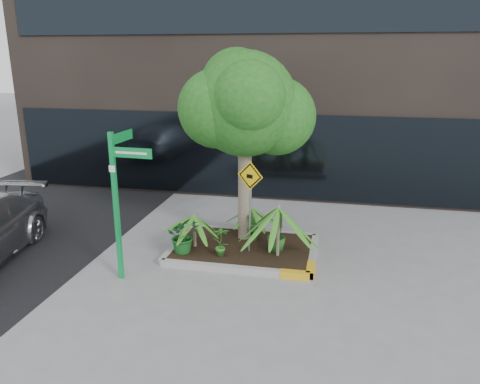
# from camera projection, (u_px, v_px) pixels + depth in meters

# --- Properties ---
(ground) EXTENTS (80.00, 80.00, 0.00)m
(ground) POSITION_uv_depth(u_px,v_px,m) (232.00, 256.00, 10.65)
(ground) COLOR gray
(ground) RESTS_ON ground
(planter) EXTENTS (3.35, 2.36, 0.15)m
(planter) POSITION_uv_depth(u_px,v_px,m) (245.00, 248.00, 10.83)
(planter) COLOR #9E9E99
(planter) RESTS_ON ground
(tree) EXTENTS (3.06, 2.71, 4.59)m
(tree) POSITION_uv_depth(u_px,v_px,m) (245.00, 104.00, 10.48)
(tree) COLOR gray
(tree) RESTS_ON ground
(palm_front) EXTENTS (1.34, 1.34, 1.49)m
(palm_front) POSITION_uv_depth(u_px,v_px,m) (279.00, 207.00, 10.04)
(palm_front) COLOR gray
(palm_front) RESTS_ON ground
(palm_left) EXTENTS (0.90, 0.90, 1.00)m
(palm_left) POSITION_uv_depth(u_px,v_px,m) (194.00, 216.00, 10.64)
(palm_left) COLOR gray
(palm_left) RESTS_ON ground
(palm_back) EXTENTS (0.77, 0.77, 0.86)m
(palm_back) POSITION_uv_depth(u_px,v_px,m) (251.00, 208.00, 11.51)
(palm_back) COLOR gray
(palm_back) RESTS_ON ground
(shrub_a) EXTENTS (0.98, 0.98, 0.81)m
(shrub_a) POSITION_uv_depth(u_px,v_px,m) (183.00, 235.00, 10.39)
(shrub_a) COLOR #17521C
(shrub_a) RESTS_ON planter
(shrub_b) EXTENTS (0.61, 0.61, 0.78)m
(shrub_b) POSITION_uv_depth(u_px,v_px,m) (276.00, 234.00, 10.50)
(shrub_b) COLOR #24601C
(shrub_b) RESTS_ON planter
(shrub_c) EXTENTS (0.45, 0.45, 0.70)m
(shrub_c) POSITION_uv_depth(u_px,v_px,m) (221.00, 241.00, 10.22)
(shrub_c) COLOR #2F7624
(shrub_c) RESTS_ON planter
(shrub_d) EXTENTS (0.46, 0.46, 0.67)m
(shrub_d) POSITION_uv_depth(u_px,v_px,m) (253.00, 227.00, 11.10)
(shrub_d) COLOR #256B1F
(shrub_d) RESTS_ON planter
(street_sign_post) EXTENTS (0.90, 0.89, 3.02)m
(street_sign_post) POSITION_uv_depth(u_px,v_px,m) (119.00, 190.00, 9.15)
(street_sign_post) COLOR #0E9F44
(street_sign_post) RESTS_ON ground
(cattle_sign) EXTENTS (0.60, 0.24, 2.07)m
(cattle_sign) POSITION_uv_depth(u_px,v_px,m) (250.00, 191.00, 10.21)
(cattle_sign) COLOR slate
(cattle_sign) RESTS_ON ground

